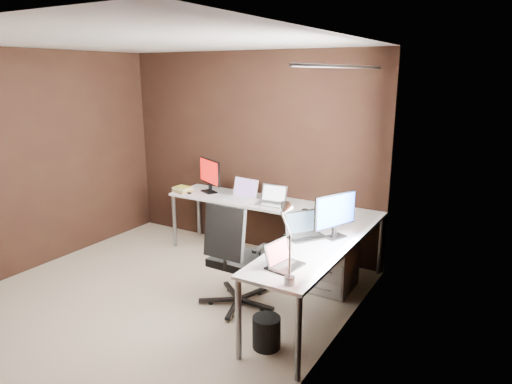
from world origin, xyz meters
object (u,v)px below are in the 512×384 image
(desk_lamp, at_px, (286,232))
(wastebasket, at_px, (266,332))
(laptop_white, at_px, (243,194))
(monitor_right, at_px, (335,213))
(office_chair, at_px, (236,276))
(monitor_left, at_px, (210,174))
(laptop_silver, at_px, (272,200))
(laptop_black_big, at_px, (304,231))
(laptop_black_small, at_px, (282,261))
(drawer_pedestal, at_px, (333,262))
(book_stack, at_px, (183,190))

(desk_lamp, bearing_deg, wastebasket, 138.44)
(laptop_white, relative_size, wastebasket, 1.40)
(laptop_white, bearing_deg, desk_lamp, -44.11)
(monitor_right, height_order, desk_lamp, desk_lamp)
(monitor_right, xyz_separation_m, office_chair, (-0.83, -0.44, -0.66))
(monitor_left, xyz_separation_m, laptop_silver, (0.96, -0.08, -0.20))
(laptop_black_big, bearing_deg, laptop_black_small, -133.03)
(laptop_silver, bearing_deg, monitor_right, -36.38)
(laptop_black_big, bearing_deg, laptop_silver, 79.97)
(laptop_black_small, xyz_separation_m, wastebasket, (-0.10, -0.07, -0.64))
(desk_lamp, relative_size, office_chair, 0.56)
(desk_lamp, bearing_deg, laptop_silver, 109.06)
(laptop_black_big, bearing_deg, drawer_pedestal, 23.19)
(monitor_left, height_order, monitor_right, monitor_left)
(laptop_white, height_order, laptop_black_big, laptop_white)
(monitor_left, distance_m, wastebasket, 2.59)
(monitor_right, height_order, office_chair, monitor_right)
(monitor_left, xyz_separation_m, office_chair, (1.17, -1.20, -0.66))
(monitor_right, bearing_deg, drawer_pedestal, 43.28)
(laptop_white, xyz_separation_m, laptop_black_small, (1.35, -1.56, -0.01))
(monitor_left, relative_size, book_stack, 1.66)
(office_chair, bearing_deg, laptop_black_small, -28.98)
(laptop_white, height_order, laptop_silver, laptop_white)
(drawer_pedestal, height_order, laptop_white, laptop_white)
(drawer_pedestal, relative_size, laptop_white, 1.57)
(laptop_white, bearing_deg, book_stack, -165.06)
(laptop_black_big, bearing_deg, laptop_white, 91.33)
(monitor_right, relative_size, laptop_black_small, 1.48)
(laptop_black_small, bearing_deg, monitor_left, 58.84)
(drawer_pedestal, xyz_separation_m, monitor_left, (-1.86, 0.37, 0.67))
(monitor_right, height_order, laptop_black_small, monitor_right)
(drawer_pedestal, height_order, laptop_silver, laptop_silver)
(monitor_left, xyz_separation_m, laptop_black_big, (1.74, -0.89, -0.19))
(monitor_left, bearing_deg, drawer_pedestal, 15.29)
(monitor_left, xyz_separation_m, wastebasket, (1.78, -1.68, -0.84))
(laptop_black_small, distance_m, desk_lamp, 0.41)
(monitor_right, bearing_deg, office_chair, 140.99)
(drawer_pedestal, distance_m, laptop_silver, 1.06)
(desk_lamp, bearing_deg, laptop_black_small, 110.32)
(drawer_pedestal, bearing_deg, monitor_right, -70.01)
(laptop_black_big, distance_m, book_stack, 2.16)
(book_stack, distance_m, office_chair, 1.84)
(drawer_pedestal, distance_m, laptop_black_small, 1.32)
(monitor_left, distance_m, book_stack, 0.41)
(monitor_right, relative_size, book_stack, 1.76)
(laptop_black_big, bearing_deg, book_stack, 107.02)
(laptop_black_small, bearing_deg, drawer_pedestal, 10.49)
(drawer_pedestal, xyz_separation_m, office_chair, (-0.69, -0.83, 0.01))
(monitor_left, distance_m, laptop_black_small, 2.48)
(laptop_silver, xyz_separation_m, laptop_black_small, (0.93, -1.53, -0.00))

